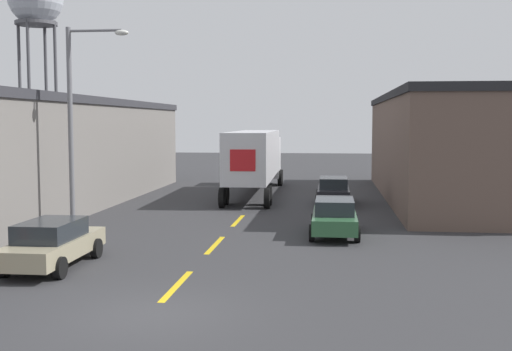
# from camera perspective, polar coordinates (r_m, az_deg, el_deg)

# --- Properties ---
(ground_plane) EXTENTS (160.00, 160.00, 0.00)m
(ground_plane) POSITION_cam_1_polar(r_m,az_deg,el_deg) (15.77, -9.44, -12.11)
(ground_plane) COLOR #333335
(road_centerline) EXTENTS (0.20, 15.37, 0.01)m
(road_centerline) POSITION_cam_1_polar(r_m,az_deg,el_deg) (24.01, -3.66, -6.19)
(road_centerline) COLOR gold
(road_centerline) RESTS_ON ground_plane
(warehouse_left) EXTENTS (13.05, 26.98, 5.85)m
(warehouse_left) POSITION_cam_1_polar(r_m,az_deg,el_deg) (38.82, -21.24, 2.04)
(warehouse_left) COLOR slate
(warehouse_left) RESTS_ON ground_plane
(warehouse_right) EXTENTS (9.25, 24.34, 6.23)m
(warehouse_right) POSITION_cam_1_polar(r_m,az_deg,el_deg) (39.96, 17.86, 2.47)
(warehouse_right) COLOR brown
(warehouse_right) RESTS_ON ground_plane
(semi_truck) EXTENTS (3.02, 15.26, 4.00)m
(semi_truck) POSITION_cam_1_polar(r_m,az_deg,el_deg) (40.46, 0.01, 1.75)
(semi_truck) COLOR silver
(semi_truck) RESTS_ON ground_plane
(parked_car_left_near) EXTENTS (1.94, 4.72, 1.50)m
(parked_car_left_near) POSITION_cam_1_polar(r_m,az_deg,el_deg) (21.22, -17.64, -5.73)
(parked_car_left_near) COLOR tan
(parked_car_left_near) RESTS_ON ground_plane
(parked_car_right_far) EXTENTS (1.94, 4.72, 1.50)m
(parked_car_right_far) POSITION_cam_1_polar(r_m,az_deg,el_deg) (36.01, 6.90, -1.29)
(parked_car_right_far) COLOR black
(parked_car_right_far) RESTS_ON ground_plane
(parked_car_right_mid) EXTENTS (1.94, 4.72, 1.50)m
(parked_car_right_mid) POSITION_cam_1_polar(r_m,az_deg,el_deg) (26.04, 6.99, -3.62)
(parked_car_right_mid) COLOR #2D5B38
(parked_car_right_mid) RESTS_ON ground_plane
(water_tower) EXTENTS (4.83, 4.83, 17.95)m
(water_tower) POSITION_cam_1_polar(r_m,az_deg,el_deg) (61.85, -19.01, 14.38)
(water_tower) COLOR #47474C
(water_tower) RESTS_ON ground_plane
(street_lamp) EXTENTS (2.56, 0.32, 8.32)m
(street_lamp) POSITION_cam_1_polar(r_m,az_deg,el_deg) (26.75, -15.61, 5.13)
(street_lamp) COLOR slate
(street_lamp) RESTS_ON ground_plane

